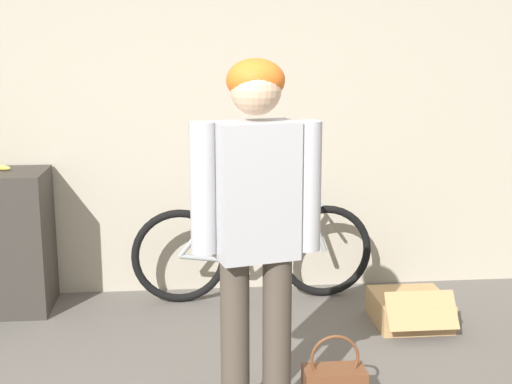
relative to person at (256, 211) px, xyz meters
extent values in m
cube|color=#B7AD99|center=(-0.27, 1.91, 0.27)|extent=(8.00, 0.06, 2.60)
cube|color=white|center=(0.28, 1.88, -0.68)|extent=(0.08, 0.01, 0.12)
cylinder|color=#4C4238|center=(-0.10, 0.00, -0.62)|extent=(0.13, 0.13, 0.82)
cylinder|color=#4C4238|center=(0.10, 0.00, -0.62)|extent=(0.13, 0.13, 0.82)
cube|color=#B2B2B7|center=(0.00, 0.00, 0.09)|extent=(0.39, 0.29, 0.61)
cylinder|color=#B2B2B7|center=(-0.23, 0.00, 0.11)|extent=(0.11, 0.11, 0.58)
cylinder|color=#B2B2B7|center=(0.23, 0.00, 0.11)|extent=(0.11, 0.11, 0.58)
sphere|color=#DBB28E|center=(0.00, 0.00, 0.54)|extent=(0.22, 0.22, 0.22)
ellipsoid|color=orange|center=(0.00, 0.01, 0.58)|extent=(0.25, 0.23, 0.19)
torus|color=black|center=(-0.37, 1.63, -0.70)|extent=(0.66, 0.07, 0.66)
torus|color=black|center=(0.64, 1.65, -0.70)|extent=(0.66, 0.07, 0.66)
cylinder|color=#999EA3|center=(-0.17, 1.63, -0.73)|extent=(0.39, 0.04, 0.08)
cylinder|color=#999EA3|center=(-0.22, 1.63, -0.53)|extent=(0.31, 0.04, 0.37)
cylinder|color=#999EA3|center=(-0.03, 1.64, -0.55)|extent=(0.13, 0.04, 0.40)
cylinder|color=#999EA3|center=(0.27, 1.64, -0.56)|extent=(0.53, 0.05, 0.41)
cylinder|color=#999EA3|center=(0.22, 1.64, -0.36)|extent=(0.61, 0.05, 0.05)
cylinder|color=#999EA3|center=(0.58, 1.65, -0.54)|extent=(0.15, 0.04, 0.34)
cylinder|color=#999EA3|center=(0.54, 1.65, -0.34)|extent=(0.07, 0.04, 0.08)
cylinder|color=#999EA3|center=(0.56, 1.65, -0.31)|extent=(0.03, 0.46, 0.02)
ellipsoid|color=black|center=(-0.08, 1.63, -0.34)|extent=(0.22, 0.08, 0.05)
ellipsoid|color=#EAD64C|center=(-1.51, 1.66, -0.07)|extent=(0.15, 0.10, 0.04)
torus|color=brown|center=(0.40, 0.10, -0.77)|extent=(0.24, 0.02, 0.24)
cube|color=tan|center=(1.09, 1.11, -0.94)|extent=(0.46, 0.45, 0.18)
cube|color=tan|center=(1.09, 0.89, -0.86)|extent=(0.43, 0.16, 0.20)
camera|label=1|loc=(-0.30, -3.06, 0.75)|focal=50.00mm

